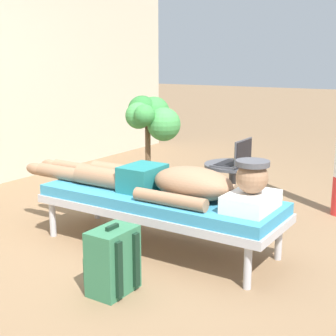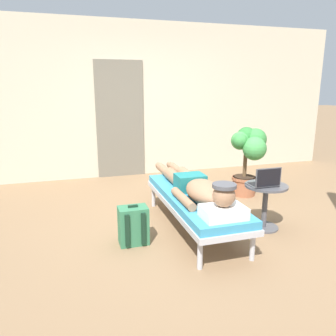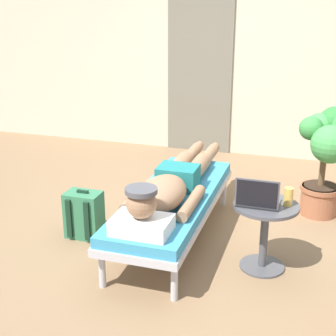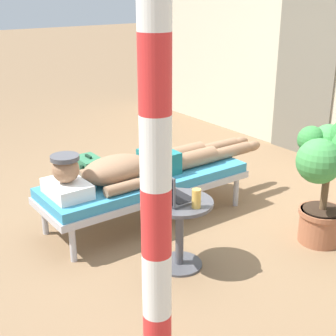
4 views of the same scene
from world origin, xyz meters
TOP-DOWN VIEW (x-y plane):
  - ground_plane at (0.00, 0.00)m, footprint 40.00×40.00m
  - house_wall_back at (-0.06, 2.50)m, footprint 7.60×0.20m
  - house_door_panel at (-0.48, 2.39)m, footprint 0.84×0.03m
  - lounge_chair at (-0.06, -0.15)m, footprint 0.63×1.87m
  - person_reclining at (-0.06, -0.21)m, footprint 0.53×2.17m
  - side_table at (0.72, -0.38)m, footprint 0.48×0.48m
  - laptop at (0.66, -0.43)m, footprint 0.31×0.24m
  - drink_glass at (0.87, -0.35)m, footprint 0.06×0.06m
  - backpack at (-0.80, -0.31)m, footprint 0.30×0.26m
  - potted_plant at (1.14, 0.75)m, footprint 0.58×0.60m

SIDE VIEW (x-z plane):
  - ground_plane at x=0.00m, z-range 0.00..0.00m
  - backpack at x=-0.80m, z-range -0.02..0.41m
  - lounge_chair at x=-0.06m, z-range 0.14..0.56m
  - side_table at x=0.72m, z-range 0.09..0.62m
  - person_reclining at x=-0.06m, z-range 0.36..0.68m
  - laptop at x=0.66m, z-range 0.47..0.69m
  - drink_glass at x=0.87m, z-range 0.52..0.66m
  - potted_plant at x=1.14m, z-range 0.15..1.17m
  - house_door_panel at x=-0.48m, z-range 0.00..2.04m
  - house_wall_back at x=-0.06m, z-range 0.00..2.70m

